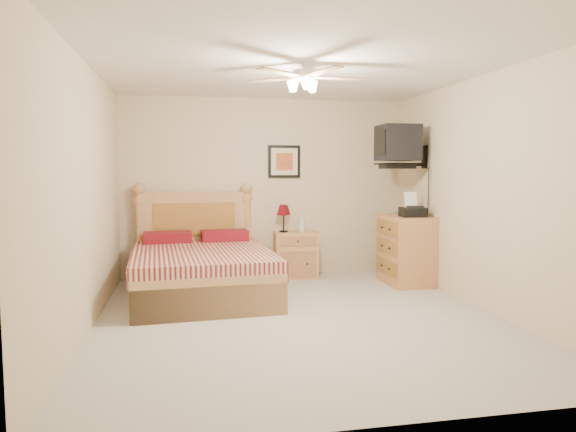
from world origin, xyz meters
name	(u,v)px	position (x,y,z in m)	size (l,w,h in m)	color
floor	(299,318)	(0.00, 0.00, 0.00)	(4.50, 4.50, 0.00)	#AAA59A
ceiling	(299,66)	(0.00, 0.00, 2.50)	(4.00, 4.50, 0.04)	white
wall_back	(265,188)	(0.00, 2.25, 1.25)	(4.00, 0.04, 2.50)	beige
wall_front	(384,213)	(0.00, -2.25, 1.25)	(4.00, 0.04, 2.50)	beige
wall_left	(86,197)	(-2.00, 0.00, 1.25)	(0.04, 4.50, 2.50)	beige
wall_right	(482,193)	(2.00, 0.00, 1.25)	(0.04, 4.50, 2.50)	beige
bed	(201,241)	(-0.93, 1.12, 0.67)	(1.57, 2.06, 1.33)	tan
nightstand	(296,255)	(0.39, 2.00, 0.32)	(0.59, 0.44, 0.64)	#C57D50
table_lamp	(284,218)	(0.23, 2.05, 0.83)	(0.21, 0.21, 0.38)	#59060F
lotion_bottle	(302,223)	(0.47, 1.96, 0.77)	(0.10, 0.10, 0.27)	silver
framed_picture	(284,162)	(0.27, 2.23, 1.62)	(0.46, 0.04, 0.46)	black
dresser	(406,250)	(1.73, 1.30, 0.45)	(0.53, 0.76, 0.90)	#B07145
fax_machine	(413,205)	(1.74, 1.16, 1.06)	(0.30, 0.31, 0.31)	black
magazine_lower	(397,213)	(1.73, 1.62, 0.91)	(0.20, 0.27, 0.03)	#B7A894
magazine_upper	(399,211)	(1.75, 1.63, 0.94)	(0.18, 0.25, 0.02)	gray
wall_tv	(408,146)	(1.75, 1.34, 1.81)	(0.56, 0.46, 0.58)	black
ceiling_fan	(304,77)	(0.00, -0.20, 2.36)	(1.14, 1.14, 0.28)	white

